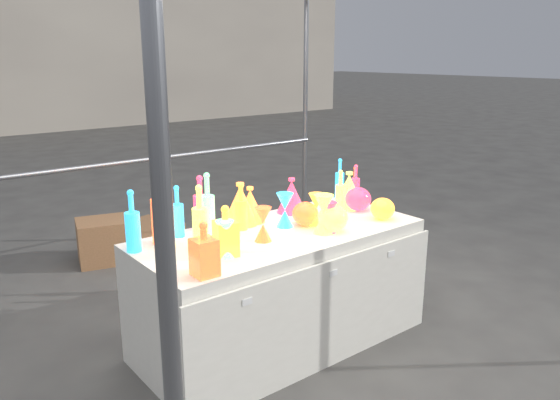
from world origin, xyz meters
TOP-DOWN VIEW (x-y plane):
  - ground at (0.00, 0.00)m, footprint 80.00×80.00m
  - display_table at (0.00, -0.01)m, footprint 1.84×0.83m
  - background_building at (4.00, 14.00)m, footprint 14.00×6.00m
  - cardboard_box_closed at (-0.31, 2.07)m, footprint 0.61×0.51m
  - cardboard_box_flat at (0.20, 2.61)m, footprint 0.94×0.79m
  - bottle_0 at (-0.67, 0.20)m, footprint 0.08×0.08m
  - bottle_1 at (-0.85, 0.23)m, footprint 0.09×0.09m
  - bottle_2 at (-0.68, 0.26)m, footprint 0.11×0.11m
  - bottle_3 at (-0.35, 0.35)m, footprint 0.11×0.11m
  - bottle_4 at (-0.53, 0.05)m, footprint 0.10×0.10m
  - bottle_5 at (-0.39, 0.21)m, footprint 0.09×0.09m
  - bottle_6 at (-0.16, 0.18)m, footprint 0.08×0.08m
  - bottle_7 at (-0.54, 0.30)m, footprint 0.09×0.09m
  - decanter_0 at (-0.49, -0.14)m, footprint 0.14×0.14m
  - decanter_1 at (-0.72, -0.31)m, footprint 0.12×0.12m
  - hourglass_0 at (-0.19, -0.08)m, footprint 0.13×0.13m
  - hourglass_1 at (0.23, -0.20)m, footprint 0.11×0.11m
  - hourglass_2 at (0.19, -0.19)m, footprint 0.13×0.13m
  - hourglass_3 at (-0.51, -0.16)m, footprint 0.11×0.11m
  - hourglass_4 at (0.27, -0.04)m, footprint 0.13×0.13m
  - hourglass_5 at (0.08, 0.05)m, footprint 0.14×0.14m
  - globe_0 at (0.69, -0.22)m, footprint 0.20×0.20m
  - globe_1 at (0.25, -0.20)m, footprint 0.24×0.24m
  - globe_2 at (0.20, -0.00)m, footprint 0.22×0.22m
  - globe_3 at (0.71, 0.03)m, footprint 0.22×0.22m
  - lampshade_0 at (-0.02, 0.28)m, footprint 0.25×0.25m
  - lampshade_1 at (-0.10, 0.28)m, footprint 0.26×0.26m
  - lampshade_2 at (0.32, 0.28)m, footprint 0.25×0.25m
  - lampshade_3 at (0.72, 0.13)m, footprint 0.29×0.29m
  - bottle_8 at (0.86, 0.36)m, footprint 0.07×0.07m
  - bottle_9 at (0.86, 0.20)m, footprint 0.07×0.07m
  - bottle_10 at (0.86, 0.19)m, footprint 0.08×0.08m
  - bottle_11 at (0.60, 0.09)m, footprint 0.07×0.07m

SIDE VIEW (x-z plane):
  - ground at x=0.00m, z-range 0.00..0.00m
  - cardboard_box_flat at x=0.20m, z-range 0.00..0.07m
  - cardboard_box_closed at x=-0.31m, z-range 0.00..0.39m
  - display_table at x=0.00m, z-range 0.00..0.75m
  - globe_0 at x=0.69m, z-range 0.75..0.88m
  - globe_2 at x=0.20m, z-range 0.75..0.89m
  - globe_3 at x=0.71m, z-range 0.75..0.90m
  - globe_1 at x=0.25m, z-range 0.75..0.90m
  - hourglass_1 at x=0.23m, z-range 0.75..0.94m
  - hourglass_0 at x=-0.19m, z-range 0.75..0.95m
  - hourglass_4 at x=0.27m, z-range 0.75..0.95m
  - hourglass_3 at x=-0.51m, z-range 0.75..0.96m
  - hourglass_5 at x=0.08m, z-range 0.75..0.97m
  - lampshade_0 at x=-0.02m, z-range 0.75..0.98m
  - hourglass_2 at x=0.19m, z-range 0.75..0.99m
  - lampshade_2 at x=0.32m, z-range 0.75..0.99m
  - lampshade_3 at x=0.72m, z-range 0.75..1.01m
  - bottle_0 at x=-0.67m, z-range 0.75..1.02m
  - bottle_9 at x=0.86m, z-range 0.75..1.02m
  - lampshade_1 at x=-0.10m, z-range 0.75..1.02m
  - decanter_1 at x=-0.72m, z-range 0.75..1.03m
  - decanter_0 at x=-0.49m, z-range 0.75..1.03m
  - bottle_10 at x=0.86m, z-range 0.75..1.03m
  - bottle_11 at x=0.60m, z-range 0.75..1.04m
  - bottle_6 at x=-0.16m, z-range 0.75..1.05m
  - bottle_8 at x=0.86m, z-range 0.75..1.05m
  - bottle_7 at x=-0.54m, z-range 0.75..1.07m
  - bottle_3 at x=-0.35m, z-range 0.75..1.09m
  - bottle_1 at x=-0.85m, z-range 0.75..1.10m
  - bottle_4 at x=-0.53m, z-range 0.75..1.12m
  - bottle_5 at x=-0.39m, z-range 0.75..1.14m
  - bottle_2 at x=-0.68m, z-range 0.75..1.16m
  - background_building at x=4.00m, z-range 0.00..6.00m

